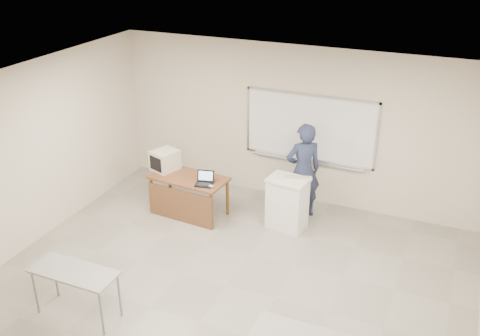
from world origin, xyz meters
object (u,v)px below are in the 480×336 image
at_px(podium, 287,203).
at_px(presenter, 303,171).
at_px(keyboard, 298,178).
at_px(laptop, 205,181).
at_px(mouse, 211,186).
at_px(whiteboard, 310,129).
at_px(instructor_desk, 186,190).
at_px(crt_monitor, 165,160).

xyz_separation_m(podium, presenter, (0.11, 0.52, 0.42)).
bearing_deg(keyboard, laptop, -176.86).
relative_size(keyboard, presenter, 0.26).
distance_m(laptop, mouse, 0.17).
xyz_separation_m(whiteboard, instructor_desk, (-1.83, -1.48, -0.94)).
distance_m(whiteboard, podium, 1.50).
relative_size(instructor_desk, podium, 1.47).
distance_m(whiteboard, keyboard, 1.16).
xyz_separation_m(whiteboard, crt_monitor, (-2.38, -1.24, -0.54)).
bearing_deg(podium, presenter, 85.74).
height_order(instructor_desk, mouse, mouse).
relative_size(laptop, presenter, 0.17).
relative_size(podium, crt_monitor, 2.07).
relative_size(crt_monitor, mouse, 4.34).
distance_m(keyboard, presenter, 0.44).
height_order(podium, crt_monitor, crt_monitor).
bearing_deg(mouse, podium, 36.68).
bearing_deg(podium, laptop, -157.39).
xyz_separation_m(laptop, presenter, (1.51, 0.90, 0.09)).
distance_m(instructor_desk, laptop, 0.48).
bearing_deg(presenter, whiteboard, -118.63).
relative_size(whiteboard, podium, 2.61).
height_order(podium, keyboard, keyboard).
bearing_deg(mouse, keyboard, 37.60).
bearing_deg(podium, whiteboard, 96.31).
relative_size(crt_monitor, laptop, 1.53).
height_order(instructor_desk, crt_monitor, crt_monitor).
height_order(whiteboard, podium, whiteboard).
bearing_deg(podium, crt_monitor, -169.45).
height_order(crt_monitor, mouse, crt_monitor).
bearing_deg(laptop, whiteboard, 34.22).
distance_m(instructor_desk, podium, 1.84).
relative_size(laptop, keyboard, 0.65).
bearing_deg(whiteboard, presenter, -81.87).
height_order(whiteboard, keyboard, whiteboard).
bearing_deg(instructor_desk, keyboard, 17.30).
bearing_deg(keyboard, instructor_desk, 179.45).
height_order(keyboard, presenter, presenter).
bearing_deg(presenter, laptop, -6.05).
xyz_separation_m(mouse, keyboard, (1.40, 0.54, 0.19)).
distance_m(whiteboard, crt_monitor, 2.74).
height_order(podium, presenter, presenter).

